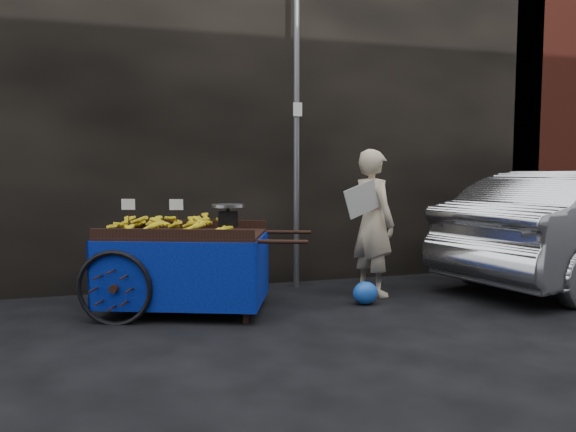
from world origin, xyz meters
name	(u,v)px	position (x,y,z in m)	size (l,w,h in m)	color
ground	(305,311)	(0.00, 0.00, 0.00)	(80.00, 80.00, 0.00)	black
building_wall	(277,112)	(0.39, 2.60, 2.50)	(13.50, 2.00, 5.00)	black
street_pole	(296,139)	(0.30, 1.30, 2.01)	(0.12, 0.10, 4.00)	slate
banana_cart	(180,241)	(-1.36, 0.41, 0.81)	(2.63, 1.86, 1.31)	black
vendor	(373,223)	(1.08, 0.55, 0.93)	(0.84, 0.78, 1.86)	beige
plastic_bag	(365,293)	(0.78, 0.10, 0.14)	(0.31, 0.24, 0.27)	blue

